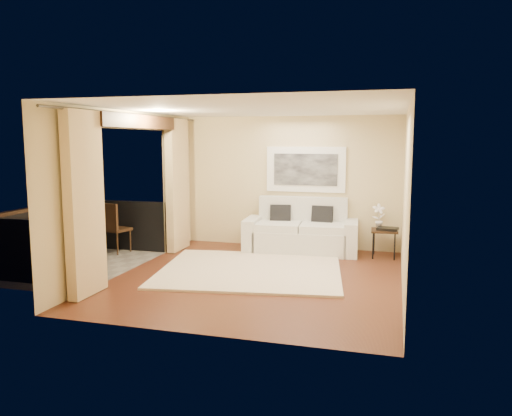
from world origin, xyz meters
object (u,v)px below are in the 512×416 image
(balcony_chair_far, at_px, (113,224))
(orchid, at_px, (379,216))
(bistro_table, at_px, (51,234))
(ice_bucket, at_px, (46,222))
(balcony_chair_near, at_px, (44,240))
(side_table, at_px, (384,233))
(sofa, at_px, (301,233))

(balcony_chair_far, bearing_deg, orchid, -151.37)
(bistro_table, bearing_deg, ice_bucket, 152.88)
(balcony_chair_near, bearing_deg, bistro_table, 138.29)
(balcony_chair_near, bearing_deg, orchid, 50.64)
(bistro_table, height_order, balcony_chair_near, balcony_chair_near)
(bistro_table, bearing_deg, balcony_chair_near, -61.65)
(orchid, bearing_deg, side_table, -54.83)
(balcony_chair_far, xyz_separation_m, balcony_chair_near, (-0.16, -1.80, 0.03))
(balcony_chair_far, bearing_deg, bistro_table, 82.23)
(balcony_chair_near, relative_size, ice_bucket, 5.23)
(side_table, relative_size, orchid, 1.13)
(sofa, xyz_separation_m, ice_bucket, (-4.16, -2.31, 0.39))
(orchid, xyz_separation_m, balcony_chair_far, (-5.01, -1.27, -0.19))
(bistro_table, height_order, ice_bucket, ice_bucket)
(bistro_table, bearing_deg, sofa, 30.89)
(side_table, xyz_separation_m, orchid, (-0.12, 0.17, 0.29))
(orchid, distance_m, balcony_chair_near, 6.01)
(sofa, distance_m, orchid, 1.55)
(balcony_chair_far, height_order, balcony_chair_near, balcony_chair_near)
(balcony_chair_far, relative_size, balcony_chair_near, 0.96)
(sofa, height_order, balcony_chair_far, sofa)
(side_table, height_order, balcony_chair_far, balcony_chair_far)
(sofa, xyz_separation_m, balcony_chair_near, (-3.67, -3.00, 0.23))
(side_table, height_order, orchid, orchid)
(bistro_table, relative_size, ice_bucket, 3.34)
(bistro_table, xyz_separation_m, balcony_chair_near, (0.33, -0.60, 0.03))
(orchid, bearing_deg, ice_bucket, -157.16)
(side_table, xyz_separation_m, ice_bucket, (-5.78, -2.21, 0.30))
(bistro_table, relative_size, balcony_chair_far, 0.67)
(side_table, height_order, balcony_chair_near, balcony_chair_near)
(orchid, relative_size, ice_bucket, 2.35)
(sofa, relative_size, balcony_chair_near, 2.18)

